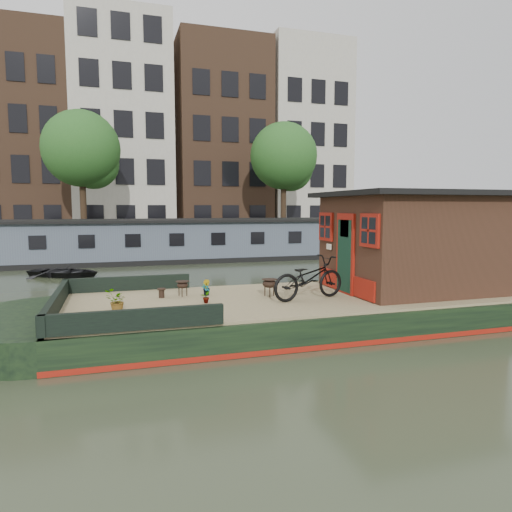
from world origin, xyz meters
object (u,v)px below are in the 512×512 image
object	(u,v)px
cabin	(410,240)
brazier_rear	(183,289)
bicycle	(309,278)
dinghy	(65,269)
potted_plant_a	(206,293)
brazier_front	(269,288)

from	to	relation	value
cabin	brazier_rear	distance (m)	5.66
bicycle	dinghy	size ratio (longest dim) A/B	0.64
potted_plant_a	dinghy	xyz separation A→B (m)	(-3.76, 9.77, -0.57)
cabin	dinghy	distance (m)	13.21
cabin	potted_plant_a	world-z (taller)	cabin
brazier_front	brazier_rear	bearing A→B (deg)	162.86
cabin	brazier_rear	size ratio (longest dim) A/B	11.28
brazier_front	cabin	bearing A→B (deg)	-3.02
brazier_rear	bicycle	bearing A→B (deg)	-24.22
dinghy	cabin	bearing A→B (deg)	-108.62
bicycle	brazier_front	bearing A→B (deg)	37.21
bicycle	brazier_front	distance (m)	0.97
brazier_rear	dinghy	size ratio (longest dim) A/B	0.12
cabin	dinghy	world-z (taller)	cabin
brazier_front	brazier_rear	xyz separation A→B (m)	(-1.92, 0.59, -0.02)
bicycle	brazier_front	xyz separation A→B (m)	(-0.72, 0.59, -0.28)
potted_plant_a	cabin	bearing A→B (deg)	1.63
bicycle	dinghy	xyz separation A→B (m)	(-6.03, 10.03, -0.84)
bicycle	dinghy	bearing A→B (deg)	17.83
potted_plant_a	brazier_rear	bearing A→B (deg)	111.45
bicycle	brazier_rear	world-z (taller)	bicycle
dinghy	brazier_rear	bearing A→B (deg)	-130.40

